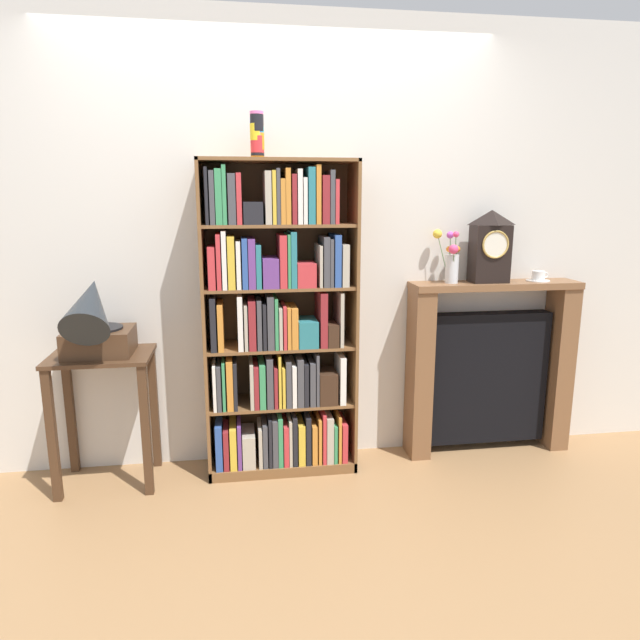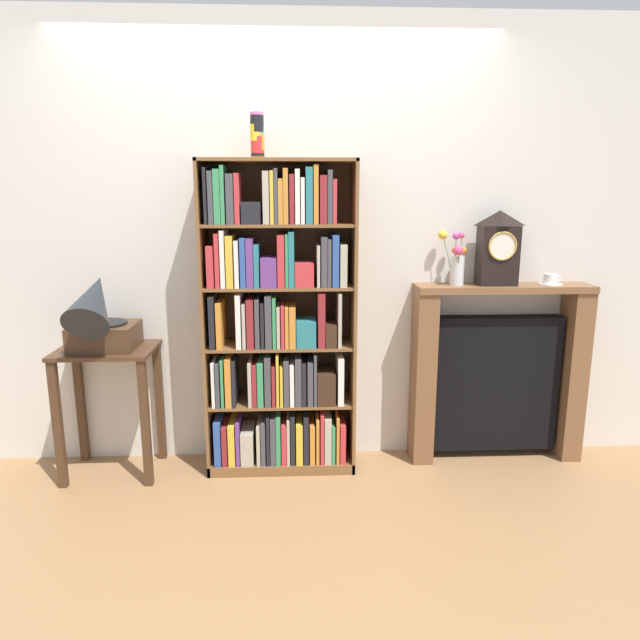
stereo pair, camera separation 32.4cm
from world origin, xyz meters
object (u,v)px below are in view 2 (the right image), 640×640
fireplace_mantel (497,374)px  cup_stack (257,136)px  bookshelf (279,330)px  gramophone (98,316)px  mantel_clock (498,248)px  teacup_with_saucer (550,280)px  side_table_left (109,385)px  flower_vase (456,261)px

fireplace_mantel → cup_stack: bearing=-177.7°
bookshelf → cup_stack: cup_stack is taller
cup_stack → gramophone: cup_stack is taller
bookshelf → mantel_clock: size_ratio=4.17×
cup_stack → teacup_with_saucer: 1.87m
side_table_left → fireplace_mantel: 2.30m
mantel_clock → teacup_with_saucer: size_ratio=3.08×
side_table_left → mantel_clock: size_ratio=1.76×
gramophone → fireplace_mantel: bearing=4.7°
fireplace_mantel → flower_vase: 0.75m
cup_stack → flower_vase: bearing=2.1°
fireplace_mantel → teacup_with_saucer: bearing=-3.8°
side_table_left → gramophone: bearing=-90.0°
bookshelf → side_table_left: 1.02m
fireplace_mantel → flower_vase: size_ratio=3.44×
bookshelf → cup_stack: size_ratio=7.41×
mantel_clock → teacup_with_saucer: (0.33, 0.00, -0.19)m
gramophone → teacup_with_saucer: (2.57, 0.17, 0.15)m
cup_stack → mantel_clock: (1.37, 0.04, -0.61)m
flower_vase → teacup_with_saucer: (0.57, -0.00, -0.12)m
mantel_clock → cup_stack: bearing=-178.5°
bookshelf → mantel_clock: 1.35m
bookshelf → flower_vase: bookshelf is taller
fireplace_mantel → teacup_with_saucer: 0.64m
bookshelf → fireplace_mantel: bookshelf is taller
cup_stack → fireplace_mantel: size_ratio=0.22×
fireplace_mantel → mantel_clock: mantel_clock is taller
gramophone → mantel_clock: mantel_clock is taller
flower_vase → teacup_with_saucer: 0.58m
flower_vase → gramophone: bearing=-175.1°
bookshelf → mantel_clock: bearing=2.4°
side_table_left → teacup_with_saucer: size_ratio=5.43×
cup_stack → flower_vase: size_ratio=0.76×
flower_vase → fireplace_mantel: bearing=3.1°
bookshelf → teacup_with_saucer: 1.62m
cup_stack → teacup_with_saucer: (1.70, 0.04, -0.80)m
bookshelf → mantel_clock: bookshelf is taller
side_table_left → mantel_clock: (2.24, 0.09, 0.76)m
fireplace_mantel → teacup_with_saucer: size_ratio=7.81×
fireplace_mantel → teacup_with_saucer: (0.27, -0.02, 0.58)m
bookshelf → flower_vase: (1.03, 0.06, 0.38)m
cup_stack → gramophone: (-0.88, -0.13, -0.95)m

